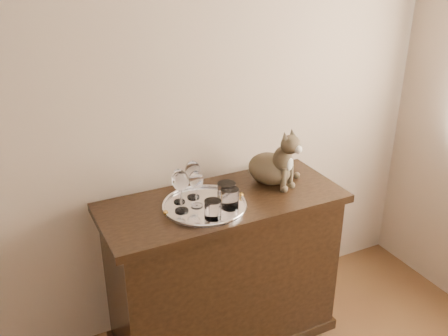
# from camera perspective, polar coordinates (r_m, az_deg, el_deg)

# --- Properties ---
(wall_back) EXTENTS (4.00, 0.10, 2.70)m
(wall_back) POSITION_cam_1_polar(r_m,az_deg,el_deg) (2.34, -17.05, 7.57)
(wall_back) COLOR tan
(wall_back) RESTS_ON ground
(sideboard) EXTENTS (1.20, 0.50, 0.85)m
(sideboard) POSITION_cam_1_polar(r_m,az_deg,el_deg) (2.65, -0.10, -11.72)
(sideboard) COLOR black
(sideboard) RESTS_ON ground
(tray) EXTENTS (0.40, 0.40, 0.01)m
(tray) POSITION_cam_1_polar(r_m,az_deg,el_deg) (2.35, -2.21, -4.37)
(tray) COLOR silver
(tray) RESTS_ON sideboard
(wine_glass_a) EXTENTS (0.06, 0.06, 0.17)m
(wine_glass_a) POSITION_cam_1_polar(r_m,az_deg,el_deg) (2.35, -5.19, -2.03)
(wine_glass_a) COLOR white
(wine_glass_a) RESTS_ON tray
(wine_glass_b) EXTENTS (0.07, 0.07, 0.19)m
(wine_glass_b) POSITION_cam_1_polar(r_m,az_deg,el_deg) (2.38, -3.57, -1.32)
(wine_glass_b) COLOR silver
(wine_glass_b) RESTS_ON tray
(wine_glass_c) EXTENTS (0.08, 0.08, 0.20)m
(wine_glass_c) POSITION_cam_1_polar(r_m,az_deg,el_deg) (2.26, -4.94, -2.68)
(wine_glass_c) COLOR white
(wine_glass_c) RESTS_ON tray
(wine_glass_d) EXTENTS (0.07, 0.07, 0.18)m
(wine_glass_d) POSITION_cam_1_polar(r_m,az_deg,el_deg) (2.30, -3.18, -2.39)
(wine_glass_d) COLOR white
(wine_glass_d) RESTS_ON tray
(tumbler_a) EXTENTS (0.08, 0.08, 0.10)m
(tumbler_a) POSITION_cam_1_polar(r_m,az_deg,el_deg) (2.31, 0.66, -3.49)
(tumbler_a) COLOR white
(tumbler_a) RESTS_ON tray
(tumbler_b) EXTENTS (0.08, 0.08, 0.09)m
(tumbler_b) POSITION_cam_1_polar(r_m,az_deg,el_deg) (2.23, -1.29, -4.76)
(tumbler_b) COLOR white
(tumbler_b) RESTS_ON tray
(tumbler_c) EXTENTS (0.09, 0.09, 0.10)m
(tumbler_c) POSITION_cam_1_polar(r_m,az_deg,el_deg) (2.35, 0.29, -2.85)
(tumbler_c) COLOR white
(tumbler_c) RESTS_ON tray
(cat) EXTENTS (0.39, 0.38, 0.31)m
(cat) POSITION_cam_1_polar(r_m,az_deg,el_deg) (2.53, 5.35, 1.56)
(cat) COLOR #4E3D2E
(cat) RESTS_ON sideboard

